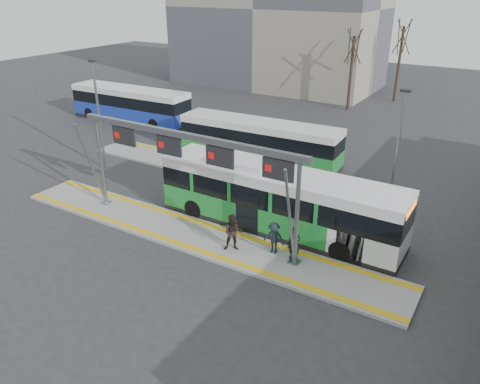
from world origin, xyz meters
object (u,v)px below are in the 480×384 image
at_px(gantry, 187,154).
at_px(passenger_b, 233,233).
at_px(hero_bus, 278,201).
at_px(passenger_a, 294,243).
at_px(passenger_c, 274,238).

bearing_deg(gantry, passenger_b, -9.59).
distance_m(hero_bus, passenger_a, 3.23).
bearing_deg(gantry, passenger_a, 2.98).
height_order(passenger_b, passenger_c, passenger_b).
distance_m(hero_bus, passenger_c, 2.68).
xyz_separation_m(hero_bus, passenger_c, (1.04, -2.37, -0.68)).
relative_size(passenger_b, passenger_c, 1.17).
distance_m(gantry, passenger_a, 6.60).
relative_size(gantry, passenger_b, 7.06).
xyz_separation_m(gantry, hero_bus, (3.59, 2.67, -2.68)).
height_order(hero_bus, passenger_a, hero_bus).
bearing_deg(passenger_c, passenger_b, -161.28).
bearing_deg(passenger_b, gantry, 139.24).
distance_m(hero_bus, passenger_b, 3.28).
relative_size(passenger_a, passenger_b, 0.89).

